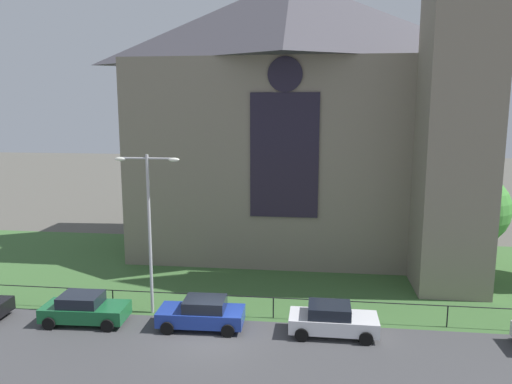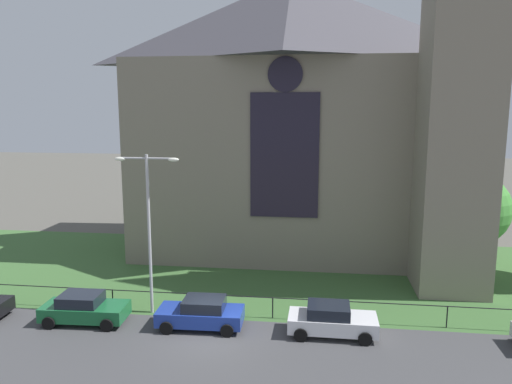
{
  "view_description": "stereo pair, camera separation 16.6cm",
  "coord_description": "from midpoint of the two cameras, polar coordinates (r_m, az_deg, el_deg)",
  "views": [
    {
      "loc": [
        4.71,
        -21.48,
        10.74
      ],
      "look_at": [
        1.05,
        8.0,
        5.66
      ],
      "focal_mm": 34.6,
      "sensor_mm": 36.0,
      "label": 1
    },
    {
      "loc": [
        4.87,
        -21.46,
        10.74
      ],
      "look_at": [
        1.05,
        8.0,
        5.66
      ],
      "focal_mm": 34.6,
      "sensor_mm": 36.0,
      "label": 2
    }
  ],
  "objects": [
    {
      "name": "parked_car_green",
      "position": [
        26.97,
        -19.38,
        -12.62
      ],
      "size": [
        4.27,
        2.17,
        1.51
      ],
      "rotation": [
        0.0,
        0.0,
        0.04
      ],
      "color": "#196033",
      "rests_on": "ground"
    },
    {
      "name": "ground",
      "position": [
        33.6,
        -1.53,
        -8.94
      ],
      "size": [
        160.0,
        160.0,
        0.0
      ],
      "primitive_type": "plane",
      "color": "#56544C"
    },
    {
      "name": "parked_car_blue",
      "position": [
        25.16,
        -6.45,
        -13.76
      ],
      "size": [
        4.25,
        2.12,
        1.51
      ],
      "rotation": [
        0.0,
        0.0,
        3.17
      ],
      "color": "#1E3899",
      "rests_on": "ground"
    },
    {
      "name": "parked_car_white",
      "position": [
        24.59,
        8.62,
        -14.4
      ],
      "size": [
        4.21,
        2.04,
        1.51
      ],
      "rotation": [
        0.0,
        0.0,
        -0.01
      ],
      "color": "silver",
      "rests_on": "ground"
    },
    {
      "name": "tree_right_near",
      "position": [
        31.81,
        23.63,
        -1.94
      ],
      "size": [
        4.26,
        4.26,
        6.97
      ],
      "color": "brown",
      "rests_on": "ground"
    },
    {
      "name": "church_building",
      "position": [
        36.92,
        4.98,
        8.95
      ],
      "size": [
        23.2,
        16.2,
        26.0
      ],
      "color": "gray",
      "rests_on": "ground"
    },
    {
      "name": "grass_verge",
      "position": [
        31.73,
        -2.07,
        -10.07
      ],
      "size": [
        120.0,
        20.0,
        0.01
      ],
      "primitive_type": "cube",
      "color": "#3D6633",
      "rests_on": "ground"
    },
    {
      "name": "iron_railing",
      "position": [
        25.97,
        1.83,
        -12.36
      ],
      "size": [
        34.67,
        0.07,
        1.13
      ],
      "color": "black",
      "rests_on": "ground"
    },
    {
      "name": "road_asphalt",
      "position": [
        22.75,
        -6.28,
        -18.52
      ],
      "size": [
        120.0,
        8.0,
        0.01
      ],
      "primitive_type": "cube",
      "color": "#424244",
      "rests_on": "ground"
    },
    {
      "name": "streetlamp_near",
      "position": [
        25.93,
        -12.45,
        -2.53
      ],
      "size": [
        3.37,
        0.26,
        8.43
      ],
      "color": "#B2B2B7",
      "rests_on": "ground"
    }
  ]
}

